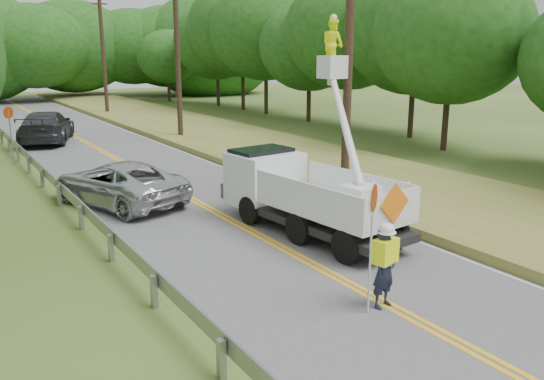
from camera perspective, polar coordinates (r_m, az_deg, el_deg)
ground at (r=10.96m, az=17.52°, el=-14.29°), size 140.00×140.00×0.00m
road at (r=22.03m, az=-11.16°, el=0.59°), size 7.20×96.00×0.03m
guardrail at (r=21.73m, az=-22.02°, el=1.09°), size 0.18×48.00×0.77m
utility_poles at (r=26.27m, az=-3.70°, el=14.57°), size 1.60×43.30×10.00m
tall_grass_verge at (r=25.34m, az=3.95°, el=2.93°), size 7.00×96.00×0.30m
treeline_right at (r=38.69m, az=5.87°, el=15.76°), size 10.39×54.99×11.11m
treeline_horizon at (r=62.68m, az=-25.34°, el=13.30°), size 58.40×15.78×12.57m
flagger at (r=11.37m, az=11.58°, el=-7.34°), size 1.07×0.52×2.71m
bucket_truck at (r=16.49m, az=2.57°, el=1.40°), size 4.59×6.46×6.13m
suv_silver at (r=19.39m, az=-15.58°, el=0.72°), size 3.96×5.76×1.46m
suv_darkgrey at (r=34.01m, az=-22.31°, el=6.09°), size 4.33×6.55×1.76m
stop_sign_permanent at (r=27.70m, az=-25.48°, el=6.01°), size 0.48×0.36×2.68m
yard_sign at (r=19.71m, az=13.73°, el=0.24°), size 0.46×0.12×0.67m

